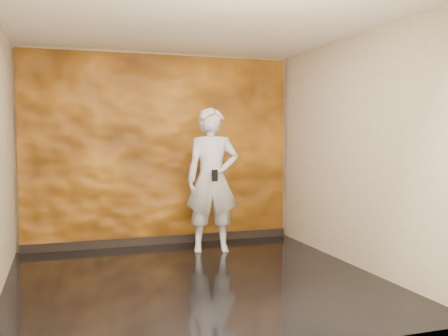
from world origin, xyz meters
TOP-DOWN VIEW (x-y plane):
  - room at (0.00, 0.00)m, footprint 4.02×4.02m
  - feature_wall at (0.00, 1.96)m, footprint 3.90×0.06m
  - baseboard at (0.00, 1.92)m, footprint 3.90×0.04m
  - man at (0.57, 1.28)m, footprint 0.80×0.60m
  - phone at (0.52, 0.99)m, footprint 0.08×0.02m

SIDE VIEW (x-z plane):
  - baseboard at x=0.00m, z-range 0.00..0.12m
  - man at x=0.57m, z-range 0.00..1.97m
  - phone at x=0.52m, z-range 0.99..1.15m
  - feature_wall at x=0.00m, z-range 0.00..2.75m
  - room at x=0.00m, z-range -0.01..2.81m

